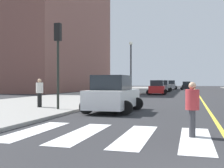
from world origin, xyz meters
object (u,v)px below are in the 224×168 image
(car_white_nearest, at_px, (113,95))
(pedestrian_crossing, at_px, (192,107))
(car_silver_second, at_px, (171,85))
(pedestrian_walking_west, at_px, (40,91))
(car_black_fifth, at_px, (187,86))
(car_red_sixth, at_px, (157,88))
(street_lamp, at_px, (131,63))
(traffic_light_far_corner, at_px, (58,49))
(car_gray_third, at_px, (163,86))

(car_white_nearest, xyz_separation_m, pedestrian_crossing, (4.27, -6.29, -0.03))
(car_silver_second, bearing_deg, pedestrian_walking_west, -97.50)
(car_black_fifth, distance_m, car_red_sixth, 22.10)
(street_lamp, bearing_deg, traffic_light_far_corner, -91.18)
(car_silver_second, xyz_separation_m, pedestrian_crossing, (4.16, -55.12, 0.01))
(car_white_nearest, bearing_deg, pedestrian_walking_west, -179.61)
(pedestrian_walking_west, bearing_deg, car_red_sixth, -19.87)
(car_white_nearest, height_order, car_black_fifth, car_white_nearest)
(street_lamp, bearing_deg, pedestrian_walking_west, -96.52)
(car_gray_third, height_order, traffic_light_far_corner, traffic_light_far_corner)
(car_gray_third, relative_size, car_black_fifth, 1.13)
(car_silver_second, bearing_deg, car_gray_third, -92.59)
(car_black_fifth, bearing_deg, traffic_light_far_corner, -97.48)
(car_red_sixth, xyz_separation_m, traffic_light_far_corner, (-3.06, -22.76, 2.69))
(pedestrian_crossing, bearing_deg, car_white_nearest, -144.63)
(street_lamp, bearing_deg, car_silver_second, 84.89)
(car_silver_second, bearing_deg, car_black_fifth, -57.28)
(street_lamp, bearing_deg, car_red_sixth, 57.12)
(car_white_nearest, distance_m, street_lamp, 18.33)
(car_black_fifth, relative_size, street_lamp, 0.61)
(car_gray_third, distance_m, street_lamp, 14.50)
(traffic_light_far_corner, distance_m, pedestrian_crossing, 9.56)
(car_red_sixth, height_order, pedestrian_crossing, car_red_sixth)
(pedestrian_crossing, height_order, pedestrian_walking_west, pedestrian_walking_west)
(pedestrian_crossing, distance_m, pedestrian_walking_west, 11.00)
(street_lamp, bearing_deg, car_black_fifth, 76.56)
(car_gray_third, bearing_deg, pedestrian_crossing, -81.33)
(traffic_light_far_corner, xyz_separation_m, street_lamp, (0.38, 18.62, 0.41))
(car_black_fifth, xyz_separation_m, pedestrian_crossing, (0.72, -50.13, 0.13))
(car_red_sixth, bearing_deg, traffic_light_far_corner, -100.31)
(car_black_fifth, distance_m, pedestrian_walking_west, 44.53)
(car_gray_third, bearing_deg, pedestrian_walking_west, -96.10)
(car_white_nearest, relative_size, traffic_light_far_corner, 0.96)
(car_silver_second, relative_size, car_red_sixth, 1.04)
(pedestrian_crossing, bearing_deg, car_silver_second, -174.49)
(car_white_nearest, height_order, car_red_sixth, car_white_nearest)
(traffic_light_far_corner, relative_size, pedestrian_walking_west, 2.80)
(pedestrian_crossing, relative_size, pedestrian_walking_west, 0.98)
(car_silver_second, distance_m, street_lamp, 31.21)
(car_gray_third, height_order, car_red_sixth, car_gray_third)
(car_gray_third, height_order, car_black_fifth, car_gray_third)
(car_silver_second, distance_m, car_black_fifth, 6.05)
(street_lamp, bearing_deg, car_gray_third, 79.61)
(car_white_nearest, relative_size, pedestrian_crossing, 2.74)
(traffic_light_far_corner, distance_m, pedestrian_walking_west, 3.08)
(car_silver_second, height_order, pedestrian_walking_west, car_silver_second)
(street_lamp, bearing_deg, pedestrian_crossing, -74.01)
(car_black_fifth, xyz_separation_m, car_red_sixth, (-3.53, -21.82, 0.08))
(car_white_nearest, distance_m, pedestrian_walking_west, 4.69)
(car_black_fifth, height_order, street_lamp, street_lamp)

